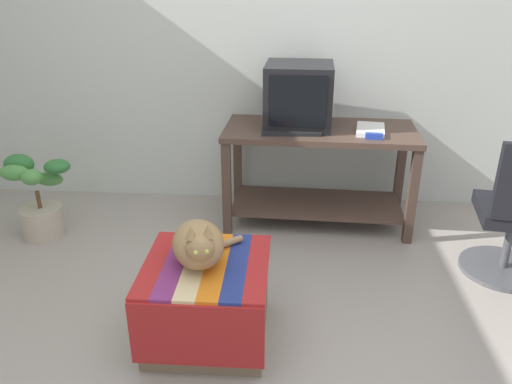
{
  "coord_description": "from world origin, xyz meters",
  "views": [
    {
      "loc": [
        0.21,
        -1.83,
        1.74
      ],
      "look_at": [
        0.03,
        0.85,
        0.55
      ],
      "focal_mm": 35.6,
      "sensor_mm": 36.0,
      "label": 1
    }
  ],
  "objects_px": {
    "tv_monitor": "(299,96)",
    "book": "(370,130)",
    "keyboard": "(291,132)",
    "potted_plant": "(38,201)",
    "desk": "(319,159)",
    "cat": "(199,244)",
    "ottoman_with_blanket": "(207,301)",
    "stapler": "(374,136)"
  },
  "relations": [
    {
      "from": "desk",
      "to": "stapler",
      "type": "height_order",
      "value": "stapler"
    },
    {
      "from": "desk",
      "to": "stapler",
      "type": "distance_m",
      "value": 0.47
    },
    {
      "from": "stapler",
      "to": "book",
      "type": "bearing_deg",
      "value": 6.65
    },
    {
      "from": "book",
      "to": "ottoman_with_blanket",
      "type": "height_order",
      "value": "book"
    },
    {
      "from": "book",
      "to": "ottoman_with_blanket",
      "type": "distance_m",
      "value": 1.68
    },
    {
      "from": "book",
      "to": "potted_plant",
      "type": "xyz_separation_m",
      "value": [
        -2.27,
        -0.3,
        -0.46
      ]
    },
    {
      "from": "cat",
      "to": "stapler",
      "type": "xyz_separation_m",
      "value": [
        0.97,
        1.13,
        0.2
      ]
    },
    {
      "from": "cat",
      "to": "stapler",
      "type": "distance_m",
      "value": 1.5
    },
    {
      "from": "cat",
      "to": "potted_plant",
      "type": "xyz_separation_m",
      "value": [
        -1.3,
        0.99,
        -0.27
      ]
    },
    {
      "from": "stapler",
      "to": "tv_monitor",
      "type": "bearing_deg",
      "value": 67.37
    },
    {
      "from": "tv_monitor",
      "to": "potted_plant",
      "type": "height_order",
      "value": "tv_monitor"
    },
    {
      "from": "potted_plant",
      "to": "cat",
      "type": "bearing_deg",
      "value": -37.19
    },
    {
      "from": "book",
      "to": "cat",
      "type": "relative_size",
      "value": 0.69
    },
    {
      "from": "tv_monitor",
      "to": "book",
      "type": "height_order",
      "value": "tv_monitor"
    },
    {
      "from": "book",
      "to": "tv_monitor",
      "type": "bearing_deg",
      "value": 175.08
    },
    {
      "from": "stapler",
      "to": "potted_plant",
      "type": "bearing_deg",
      "value": 100.15
    },
    {
      "from": "desk",
      "to": "cat",
      "type": "xyz_separation_m",
      "value": [
        -0.63,
        -1.35,
        0.05
      ]
    },
    {
      "from": "keyboard",
      "to": "potted_plant",
      "type": "height_order",
      "value": "keyboard"
    },
    {
      "from": "keyboard",
      "to": "book",
      "type": "xyz_separation_m",
      "value": [
        0.54,
        0.07,
        0.0
      ]
    },
    {
      "from": "keyboard",
      "to": "potted_plant",
      "type": "relative_size",
      "value": 0.68
    },
    {
      "from": "ottoman_with_blanket",
      "to": "potted_plant",
      "type": "relative_size",
      "value": 1.07
    },
    {
      "from": "cat",
      "to": "potted_plant",
      "type": "height_order",
      "value": "cat"
    },
    {
      "from": "desk",
      "to": "book",
      "type": "relative_size",
      "value": 4.58
    },
    {
      "from": "tv_monitor",
      "to": "book",
      "type": "relative_size",
      "value": 1.61
    },
    {
      "from": "potted_plant",
      "to": "desk",
      "type": "bearing_deg",
      "value": 10.51
    },
    {
      "from": "cat",
      "to": "keyboard",
      "type": "bearing_deg",
      "value": 56.03
    },
    {
      "from": "tv_monitor",
      "to": "desk",
      "type": "bearing_deg",
      "value": -17.32
    },
    {
      "from": "desk",
      "to": "tv_monitor",
      "type": "bearing_deg",
      "value": 162.68
    },
    {
      "from": "desk",
      "to": "keyboard",
      "type": "bearing_deg",
      "value": -145.28
    },
    {
      "from": "tv_monitor",
      "to": "stapler",
      "type": "height_order",
      "value": "tv_monitor"
    },
    {
      "from": "book",
      "to": "potted_plant",
      "type": "height_order",
      "value": "book"
    },
    {
      "from": "tv_monitor",
      "to": "keyboard",
      "type": "xyz_separation_m",
      "value": [
        -0.04,
        -0.18,
        -0.2
      ]
    },
    {
      "from": "ottoman_with_blanket",
      "to": "potted_plant",
      "type": "height_order",
      "value": "potted_plant"
    },
    {
      "from": "tv_monitor",
      "to": "keyboard",
      "type": "height_order",
      "value": "tv_monitor"
    },
    {
      "from": "keyboard",
      "to": "ottoman_with_blanket",
      "type": "relative_size",
      "value": 0.64
    },
    {
      "from": "keyboard",
      "to": "stapler",
      "type": "relative_size",
      "value": 3.64
    },
    {
      "from": "book",
      "to": "cat",
      "type": "distance_m",
      "value": 1.62
    },
    {
      "from": "tv_monitor",
      "to": "potted_plant",
      "type": "bearing_deg",
      "value": -164.38
    },
    {
      "from": "potted_plant",
      "to": "ottoman_with_blanket",
      "type": "bearing_deg",
      "value": -36.71
    },
    {
      "from": "tv_monitor",
      "to": "stapler",
      "type": "xyz_separation_m",
      "value": [
        0.49,
        -0.28,
        -0.19
      ]
    },
    {
      "from": "ottoman_with_blanket",
      "to": "cat",
      "type": "bearing_deg",
      "value": 171.07
    },
    {
      "from": "desk",
      "to": "tv_monitor",
      "type": "xyz_separation_m",
      "value": [
        -0.16,
        0.06,
        0.44
      ]
    }
  ]
}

